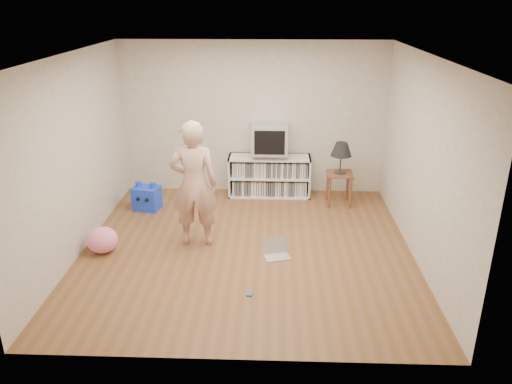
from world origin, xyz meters
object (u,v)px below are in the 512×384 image
object	(u,v)px
plush_blue	(147,198)
table_lamp	(341,150)
side_table	(339,181)
laptop	(276,251)
media_unit	(269,176)
person	(194,184)
crt_tv	(270,138)
plush_pink	(102,240)
dvd_deck	(270,155)

from	to	relation	value
plush_blue	table_lamp	bearing A→B (deg)	16.95
side_table	laptop	distance (m)	2.13
media_unit	person	bearing A→B (deg)	-117.96
side_table	laptop	size ratio (longest dim) A/B	1.39
crt_tv	plush_pink	xyz separation A→B (m)	(-2.24, -2.17, -0.84)
person	plush_pink	size ratio (longest dim) A/B	4.26
plush_pink	media_unit	bearing A→B (deg)	44.34
plush_blue	plush_pink	distance (m)	1.49
laptop	person	bearing A→B (deg)	149.11
side_table	plush_pink	size ratio (longest dim) A/B	1.32
side_table	person	distance (m)	2.67
media_unit	table_lamp	xyz separation A→B (m)	(1.16, -0.39, 0.59)
laptop	plush_pink	world-z (taller)	plush_pink
dvd_deck	plush_blue	distance (m)	2.17
table_lamp	plush_blue	bearing A→B (deg)	-174.02
media_unit	plush_pink	xyz separation A→B (m)	(-2.24, -2.18, -0.17)
dvd_deck	side_table	world-z (taller)	dvd_deck
plush_blue	plush_pink	xyz separation A→B (m)	(-0.25, -1.47, -0.02)
media_unit	plush_blue	world-z (taller)	media_unit
dvd_deck	table_lamp	xyz separation A→B (m)	(1.16, -0.37, 0.21)
laptop	plush_pink	size ratio (longest dim) A/B	0.95
side_table	laptop	world-z (taller)	side_table
table_lamp	laptop	world-z (taller)	table_lamp
dvd_deck	laptop	world-z (taller)	dvd_deck
table_lamp	person	distance (m)	2.63
dvd_deck	table_lamp	world-z (taller)	table_lamp
person	plush_blue	xyz separation A→B (m)	(-0.98, 1.17, -0.69)
laptop	dvd_deck	bearing A→B (deg)	78.27
side_table	plush_pink	distance (m)	3.85
crt_tv	table_lamp	size ratio (longest dim) A/B	1.17
person	crt_tv	bearing A→B (deg)	-120.48
crt_tv	media_unit	bearing A→B (deg)	90.00
media_unit	person	xyz separation A→B (m)	(-1.00, -1.88, 0.54)
laptop	plush_blue	distance (m)	2.58
laptop	plush_pink	bearing A→B (deg)	164.71
table_lamp	plush_pink	xyz separation A→B (m)	(-3.39, -1.80, -0.76)
crt_tv	laptop	xyz separation A→B (m)	(0.12, -2.19, -0.96)
media_unit	table_lamp	size ratio (longest dim) A/B	2.72
dvd_deck	laptop	size ratio (longest dim) A/B	1.14
dvd_deck	person	xyz separation A→B (m)	(-1.00, -1.87, 0.15)
side_table	table_lamp	distance (m)	0.53
table_lamp	person	bearing A→B (deg)	-145.25
crt_tv	laptop	world-z (taller)	crt_tv
media_unit	crt_tv	size ratio (longest dim) A/B	2.33
dvd_deck	crt_tv	distance (m)	0.29
plush_blue	media_unit	bearing A→B (deg)	30.79
person	plush_blue	distance (m)	1.67
plush_blue	plush_pink	size ratio (longest dim) A/B	1.12
dvd_deck	crt_tv	xyz separation A→B (m)	(0.00, -0.00, 0.29)
dvd_deck	side_table	bearing A→B (deg)	-17.71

